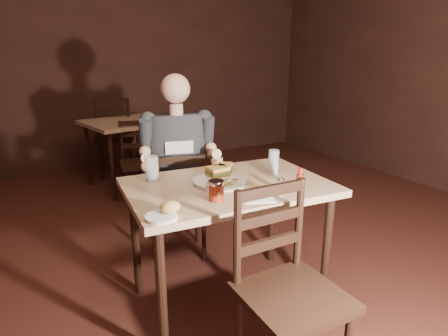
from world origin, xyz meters
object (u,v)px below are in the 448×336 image
side_plate (161,218)px  bg_chair_near (140,163)px  dinner_plate (220,182)px  hot_sauce (300,180)px  syrup_dispenser (216,191)px  diner (178,142)px  bg_table (124,129)px  glass_right (274,162)px  chair_near (293,297)px  chair_far (179,203)px  glass_left (152,168)px  main_table (228,198)px  bg_chair_far (114,136)px

side_plate → bg_chair_near: bearing=76.4°
dinner_plate → hot_sauce: hot_sauce is taller
syrup_dispenser → hot_sauce: bearing=-8.2°
bg_chair_near → diner: 1.32m
bg_table → glass_right: size_ratio=6.43×
chair_near → chair_far: bearing=89.5°
diner → side_plate: (-0.45, -0.91, -0.12)m
hot_sauce → glass_right: bearing=78.1°
bg_chair_near → chair_near: bearing=-82.9°
dinner_plate → diner: bearing=90.8°
bg_chair_near → glass_left: glass_left is taller
main_table → bg_table: 2.42m
chair_near → glass_left: chair_near is taller
chair_near → glass_right: 0.90m
bg_chair_near → diner: bearing=-84.3°
dinner_plate → hot_sauce: 0.45m
chair_far → syrup_dispenser: (-0.14, -0.88, 0.41)m
bg_chair_near → syrup_dispenser: bearing=-86.7°
diner → glass_left: (-0.31, -0.37, -0.05)m
main_table → bg_table: (0.02, 2.42, -0.00)m
glass_right → syrup_dispenser: size_ratio=1.41×
chair_near → bg_chair_far: 3.64m
bg_chair_near → diner: size_ratio=0.89×
syrup_dispenser → glass_right: bearing=28.5°
chair_near → main_table: bearing=85.8°
main_table → bg_chair_far: (0.02, 2.97, -0.19)m
dinner_plate → glass_right: bearing=2.0°
diner → hot_sauce: (0.32, -0.93, -0.05)m
main_table → bg_chair_near: 1.88m
bg_chair_far → bg_chair_near: bg_chair_far is taller
glass_left → bg_table: bearing=80.0°
bg_table → bg_chair_near: size_ratio=1.13×
chair_near → bg_chair_near: (0.07, 2.54, -0.05)m
glass_left → syrup_dispenser: 0.50m
bg_chair_far → glass_right: bg_chair_far is taller
syrup_dispenser → side_plate: 0.33m
chair_near → side_plate: chair_near is taller
chair_far → diner: size_ratio=0.88×
bg_table → chair_far: 1.76m
main_table → syrup_dispenser: bearing=-132.3°
side_plate → hot_sauce: bearing=-1.6°
bg_table → glass_left: (-0.38, -2.15, 0.16)m
chair_far → glass_right: glass_right is taller
main_table → chair_near: 0.71m
chair_far → syrup_dispenser: syrup_dispenser is taller
glass_left → chair_near: bearing=-72.0°
main_table → side_plate: size_ratio=8.30×
hot_sauce → bg_chair_far: bearing=94.5°
bg_table → syrup_dispenser: (-0.20, -2.61, 0.14)m
bg_chair_near → dinner_plate: (-0.06, -1.84, 0.36)m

